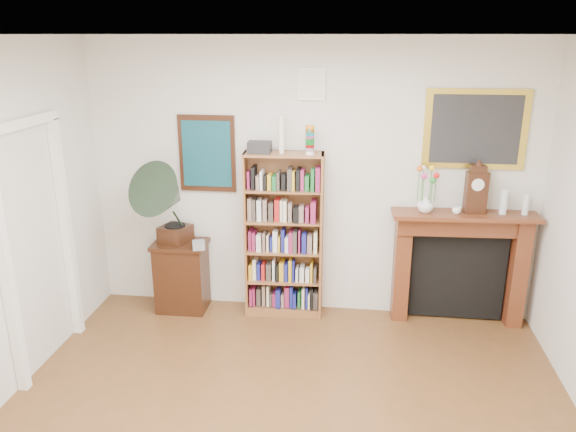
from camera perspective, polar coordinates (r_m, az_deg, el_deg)
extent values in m
cube|color=white|center=(2.99, -1.86, 17.96)|extent=(4.50, 5.00, 0.01)
cube|color=silver|center=(5.65, 2.29, 3.63)|extent=(4.50, 0.01, 2.80)
cube|color=white|center=(4.88, -26.74, -5.07)|extent=(0.08, 0.08, 2.10)
cube|color=white|center=(5.62, -21.58, -1.46)|extent=(0.08, 0.08, 2.10)
cube|color=white|center=(4.99, -25.54, 8.53)|extent=(0.08, 1.02, 0.08)
cube|color=black|center=(5.76, -8.22, 6.29)|extent=(0.58, 0.03, 0.78)
cube|color=#114653|center=(5.75, -8.26, 6.25)|extent=(0.50, 0.01, 0.67)
cube|color=white|center=(5.48, 2.40, 13.26)|extent=(0.26, 0.03, 0.30)
cube|color=silver|center=(5.46, 2.38, 13.24)|extent=(0.22, 0.01, 0.26)
cube|color=gold|center=(5.61, 18.50, 8.35)|extent=(0.95, 0.03, 0.75)
cube|color=#262628|center=(5.59, 18.53, 8.32)|extent=(0.82, 0.01, 0.65)
cube|color=brown|center=(5.75, -4.21, -1.86)|extent=(0.04, 0.28, 1.71)
cube|color=brown|center=(5.65, 3.38, -2.19)|extent=(0.04, 0.28, 1.71)
cube|color=brown|center=(5.46, -0.47, 6.30)|extent=(0.80, 0.32, 0.02)
cube|color=brown|center=(6.02, -0.43, -9.35)|extent=(0.80, 0.32, 0.07)
cube|color=brown|center=(5.81, -0.28, -1.59)|extent=(0.78, 0.06, 1.71)
cube|color=brown|center=(5.87, -0.44, -6.47)|extent=(0.75, 0.30, 0.02)
cube|color=brown|center=(5.75, -0.44, -3.54)|extent=(0.75, 0.30, 0.02)
cube|color=brown|center=(5.64, -0.45, -0.49)|extent=(0.75, 0.30, 0.02)
cube|color=brown|center=(5.54, -0.46, 2.68)|extent=(0.75, 0.30, 0.02)
cube|color=black|center=(6.04, -10.72, -6.00)|extent=(0.56, 0.41, 0.75)
cube|color=#541F13|center=(5.80, 11.44, -5.07)|extent=(0.16, 0.21, 1.13)
cube|color=#541F13|center=(6.00, 22.28, -5.32)|extent=(0.16, 0.21, 1.13)
cube|color=#541F13|center=(5.71, 17.38, -0.87)|extent=(1.29, 0.27, 0.18)
cube|color=#541F13|center=(5.64, 17.55, 0.09)|extent=(1.40, 0.40, 0.04)
cube|color=black|center=(5.97, 16.77, -5.78)|extent=(0.93, 0.09, 0.90)
cube|color=black|center=(5.91, -11.36, -1.78)|extent=(0.35, 0.35, 0.17)
cylinder|color=black|center=(5.88, -11.41, -0.95)|extent=(0.27, 0.27, 0.01)
cone|color=#2B3E2E|center=(5.62, -12.18, 2.12)|extent=(0.73, 0.82, 0.72)
cube|color=#A4A3AE|center=(5.69, -9.07, -2.94)|extent=(0.15, 0.15, 0.08)
cube|color=black|center=(5.62, 18.54, 2.27)|extent=(0.21, 0.13, 0.40)
cylinder|color=white|center=(5.54, 18.74, 3.01)|extent=(0.12, 0.03, 0.12)
cube|color=black|center=(5.57, 18.77, 4.52)|extent=(0.16, 0.11, 0.07)
imported|color=white|center=(5.54, 13.80, 1.21)|extent=(0.17, 0.17, 0.17)
imported|color=white|center=(5.58, 16.75, 0.55)|extent=(0.11, 0.11, 0.07)
cylinder|color=silver|center=(5.69, 21.07, 1.36)|extent=(0.07, 0.07, 0.24)
cylinder|color=silver|center=(5.75, 23.01, 1.08)|extent=(0.06, 0.06, 0.20)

